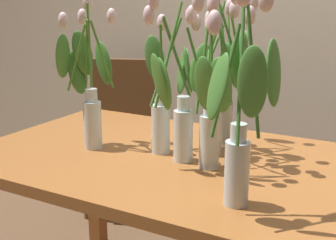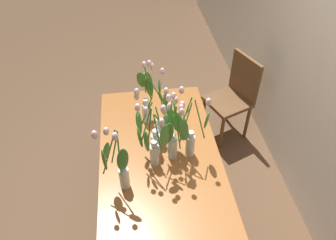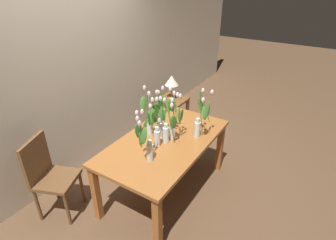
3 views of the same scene
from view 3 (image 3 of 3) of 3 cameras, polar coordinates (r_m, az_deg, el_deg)
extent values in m
plane|color=brown|center=(3.51, -0.61, -14.44)|extent=(18.00, 18.00, 0.00)
cube|color=beige|center=(3.59, -18.58, 10.22)|extent=(9.00, 0.10, 2.70)
cube|color=#A3602D|center=(3.06, -0.68, -4.57)|extent=(1.60, 0.90, 0.04)
cube|color=#A3602D|center=(2.68, -2.24, -21.20)|extent=(0.07, 0.07, 0.70)
cube|color=#A3602D|center=(3.68, 10.81, -5.70)|extent=(0.07, 0.07, 0.70)
cube|color=#A3602D|center=(3.06, -14.85, -14.59)|extent=(0.07, 0.07, 0.70)
cube|color=#A3602D|center=(3.96, 0.37, -2.41)|extent=(0.07, 0.07, 0.70)
cylinder|color=silver|center=(3.05, 0.94, -2.31)|extent=(0.07, 0.07, 0.18)
cylinder|color=silver|center=(2.99, 0.96, -0.42)|extent=(0.04, 0.04, 0.05)
cylinder|color=silver|center=(3.06, 0.94, -2.79)|extent=(0.06, 0.06, 0.11)
cylinder|color=#478433|center=(2.91, 1.54, 2.31)|extent=(0.03, 0.04, 0.33)
ellipsoid|color=silver|center=(2.84, 1.99, 5.28)|extent=(0.04, 0.04, 0.06)
ellipsoid|color=#4C8E38|center=(2.97, 2.38, 1.25)|extent=(0.09, 0.05, 0.18)
cylinder|color=#478433|center=(2.98, 1.16, 2.56)|extent=(0.10, 0.05, 0.29)
ellipsoid|color=silver|center=(2.96, 1.34, 5.59)|extent=(0.04, 0.04, 0.06)
ellipsoid|color=#4C8E38|center=(3.01, 0.75, 3.10)|extent=(0.07, 0.08, 0.18)
cylinder|color=#478433|center=(2.89, 1.81, 2.14)|extent=(0.01, 0.09, 0.33)
ellipsoid|color=silver|center=(2.79, 2.58, 5.02)|extent=(0.04, 0.04, 0.06)
ellipsoid|color=#4C8E38|center=(2.92, 2.78, 0.93)|extent=(0.08, 0.05, 0.17)
cylinder|color=#478433|center=(2.93, -0.37, 1.96)|extent=(0.06, 0.11, 0.26)
ellipsoid|color=silver|center=(2.88, -1.58, 4.51)|extent=(0.04, 0.04, 0.06)
ellipsoid|color=#4C8E38|center=(2.92, -1.23, 1.38)|extent=(0.09, 0.08, 0.18)
cylinder|color=silver|center=(3.14, -3.83, -1.41)|extent=(0.07, 0.07, 0.18)
cylinder|color=silver|center=(3.08, -3.90, 0.44)|extent=(0.04, 0.04, 0.05)
cylinder|color=silver|center=(3.15, -3.81, -1.88)|extent=(0.06, 0.06, 0.11)
cylinder|color=#56933D|center=(2.95, -3.95, 2.79)|extent=(0.08, 0.07, 0.34)
ellipsoid|color=silver|center=(2.84, -4.01, 5.52)|extent=(0.04, 0.04, 0.06)
ellipsoid|color=#4C8E38|center=(2.95, -3.31, 1.08)|extent=(0.08, 0.10, 0.18)
cylinder|color=#56933D|center=(3.05, -4.44, 3.54)|extent=(0.05, 0.09, 0.32)
ellipsoid|color=silver|center=(3.02, -4.94, 6.71)|extent=(0.04, 0.04, 0.06)
ellipsoid|color=#4C8E38|center=(3.08, -5.24, 3.41)|extent=(0.10, 0.06, 0.18)
cylinder|color=#56933D|center=(2.96, -3.58, 2.05)|extent=(0.07, 0.10, 0.25)
ellipsoid|color=silver|center=(2.85, -3.29, 3.94)|extent=(0.04, 0.04, 0.06)
ellipsoid|color=#4C8E38|center=(2.95, -2.79, 1.12)|extent=(0.08, 0.09, 0.18)
cylinder|color=#56933D|center=(3.01, -2.89, 2.99)|extent=(0.06, 0.09, 0.30)
ellipsoid|color=silver|center=(2.94, -2.02, 5.73)|extent=(0.04, 0.04, 0.06)
ellipsoid|color=#4C8E38|center=(3.05, -2.10, 2.68)|extent=(0.07, 0.07, 0.18)
cylinder|color=silver|center=(2.98, -0.45, -3.10)|extent=(0.07, 0.07, 0.18)
cylinder|color=silver|center=(2.92, -0.46, -1.18)|extent=(0.04, 0.04, 0.05)
cylinder|color=silver|center=(2.99, -0.45, -3.59)|extent=(0.06, 0.06, 0.11)
cylinder|color=#478433|center=(2.80, 0.18, 0.75)|extent=(0.07, 0.11, 0.28)
ellipsoid|color=silver|center=(2.68, 0.79, 3.03)|extent=(0.04, 0.04, 0.06)
ellipsoid|color=#4C8E38|center=(2.80, 1.08, -0.36)|extent=(0.10, 0.07, 0.18)
cylinder|color=#478433|center=(2.79, 0.25, 1.26)|extent=(0.05, 0.11, 0.33)
ellipsoid|color=silver|center=(2.68, 0.91, 4.09)|extent=(0.04, 0.04, 0.06)
ellipsoid|color=#4C8E38|center=(2.82, 1.19, -0.47)|extent=(0.10, 0.06, 0.18)
cylinder|color=#478433|center=(2.90, -0.61, 1.46)|extent=(0.07, 0.06, 0.26)
ellipsoid|color=silver|center=(2.88, -0.74, 4.15)|extent=(0.04, 0.04, 0.06)
ellipsoid|color=#4C8E38|center=(2.95, -1.27, 1.33)|extent=(0.07, 0.09, 0.18)
cylinder|color=silver|center=(2.92, -2.29, -3.87)|extent=(0.07, 0.07, 0.18)
cylinder|color=silver|center=(2.86, -2.33, -1.93)|extent=(0.04, 0.04, 0.05)
cylinder|color=silver|center=(2.93, -2.28, -4.36)|extent=(0.06, 0.06, 0.11)
cylinder|color=#3D752D|center=(2.80, -3.10, 0.38)|extent=(0.03, 0.06, 0.26)
ellipsoid|color=silver|center=(2.74, -3.73, 2.87)|extent=(0.04, 0.04, 0.06)
ellipsoid|color=#427F33|center=(2.78, -4.05, 0.24)|extent=(0.10, 0.05, 0.18)
cylinder|color=#3D752D|center=(2.84, -2.34, 1.18)|extent=(0.09, 0.06, 0.29)
ellipsoid|color=silver|center=(2.82, -2.36, 4.34)|extent=(0.04, 0.04, 0.06)
ellipsoid|color=#427F33|center=(2.90, -2.85, 0.70)|extent=(0.08, 0.09, 0.17)
cylinder|color=#3D752D|center=(2.84, -2.84, 1.12)|extent=(0.07, 0.09, 0.28)
ellipsoid|color=silver|center=(2.82, -3.30, 4.22)|extent=(0.04, 0.04, 0.06)
ellipsoid|color=#427F33|center=(2.89, -3.63, 0.40)|extent=(0.08, 0.09, 0.18)
cylinder|color=silver|center=(2.71, -3.84, -6.75)|extent=(0.07, 0.07, 0.18)
cylinder|color=silver|center=(2.65, -3.92, -4.72)|extent=(0.04, 0.04, 0.05)
cylinder|color=silver|center=(2.73, -3.82, -7.26)|extent=(0.06, 0.06, 0.11)
cylinder|color=#478433|center=(2.54, -4.98, -2.91)|extent=(0.11, 0.02, 0.26)
ellipsoid|color=silver|center=(2.43, -6.00, -0.74)|extent=(0.04, 0.04, 0.06)
ellipsoid|color=#427F33|center=(2.49, -5.11, -3.36)|extent=(0.05, 0.09, 0.18)
cylinder|color=#478433|center=(2.61, -5.30, -1.70)|extent=(0.01, 0.13, 0.26)
ellipsoid|color=silver|center=(2.58, -6.55, 1.44)|extent=(0.04, 0.04, 0.06)
ellipsoid|color=#427F33|center=(2.64, -6.35, -2.35)|extent=(0.11, 0.03, 0.18)
cylinder|color=#478433|center=(2.56, -4.75, -1.70)|extent=(0.04, 0.05, 0.34)
ellipsoid|color=silver|center=(2.48, -5.44, 1.64)|extent=(0.04, 0.04, 0.06)
ellipsoid|color=#427F33|center=(2.55, -5.66, -2.38)|extent=(0.10, 0.08, 0.18)
cylinder|color=#478433|center=(2.56, -5.21, -2.38)|extent=(0.08, 0.07, 0.27)
ellipsoid|color=silver|center=(2.48, -6.39, 0.24)|extent=(0.04, 0.04, 0.06)
ellipsoid|color=#427F33|center=(2.57, -5.89, -4.07)|extent=(0.08, 0.08, 0.18)
cylinder|color=silver|center=(3.09, 6.14, -1.97)|extent=(0.07, 0.07, 0.18)
cylinder|color=silver|center=(3.04, 6.25, -0.10)|extent=(0.04, 0.04, 0.05)
cylinder|color=silver|center=(3.11, 6.11, -2.44)|extent=(0.06, 0.06, 0.11)
cylinder|color=#3D752D|center=(2.99, 6.83, 2.94)|extent=(0.06, 0.02, 0.34)
ellipsoid|color=silver|center=(2.93, 7.33, 6.12)|extent=(0.04, 0.04, 0.06)
ellipsoid|color=#4C8E38|center=(3.03, 6.88, 3.28)|extent=(0.05, 0.10, 0.18)
cylinder|color=#3D752D|center=(2.95, 7.78, 2.70)|extent=(0.05, 0.12, 0.34)
ellipsoid|color=silver|center=(2.87, 9.23, 5.76)|extent=(0.04, 0.04, 0.06)
ellipsoid|color=#4C8E38|center=(2.98, 8.60, 2.52)|extent=(0.08, 0.04, 0.17)
cylinder|color=#3D752D|center=(2.94, 6.84, 1.89)|extent=(0.05, 0.07, 0.28)
ellipsoid|color=silver|center=(2.84, 7.40, 4.18)|extent=(0.04, 0.04, 0.06)
ellipsoid|color=#4C8E38|center=(2.92, 7.72, 1.58)|extent=(0.09, 0.08, 0.17)
cylinder|color=silver|center=(3.08, -1.67, -1.99)|extent=(0.07, 0.07, 0.18)
cylinder|color=silver|center=(3.02, -1.70, -0.11)|extent=(0.04, 0.04, 0.05)
cylinder|color=silver|center=(3.09, -1.66, -2.46)|extent=(0.06, 0.06, 0.11)
cylinder|color=#478433|center=(2.98, -2.07, 2.80)|extent=(0.03, 0.06, 0.32)
ellipsoid|color=silver|center=(2.93, -2.38, 5.81)|extent=(0.04, 0.04, 0.06)
ellipsoid|color=#427F33|center=(3.02, -2.90, 2.21)|extent=(0.09, 0.09, 0.18)
cylinder|color=#478433|center=(3.00, -1.39, 3.23)|extent=(0.11, 0.04, 0.32)
ellipsoid|color=silver|center=(2.98, -1.12, 6.64)|extent=(0.04, 0.04, 0.06)
ellipsoid|color=#427F33|center=(3.05, -1.68, 3.35)|extent=(0.05, 0.11, 0.18)
cylinder|color=#478433|center=(2.96, -0.55, 3.07)|extent=(0.09, 0.08, 0.35)
ellipsoid|color=silver|center=(2.90, 0.49, 6.43)|extent=(0.04, 0.04, 0.06)
ellipsoid|color=#427F33|center=(3.01, 0.01, 3.00)|extent=(0.06, 0.10, 0.18)
cube|color=brown|center=(3.20, -22.32, -11.46)|extent=(0.52, 0.52, 0.04)
cylinder|color=brown|center=(3.38, -17.59, -13.26)|extent=(0.04, 0.04, 0.43)
cylinder|color=brown|center=(3.17, -20.33, -17.17)|extent=(0.04, 0.04, 0.43)
cylinder|color=brown|center=(3.53, -22.63, -12.20)|extent=(0.04, 0.04, 0.43)
cylinder|color=brown|center=(3.33, -25.63, -15.80)|extent=(0.04, 0.04, 0.43)
cube|color=brown|center=(3.15, -25.98, -7.32)|extent=(0.38, 0.18, 0.46)
cube|color=brown|center=(4.50, 0.89, 4.22)|extent=(0.44, 0.44, 0.04)
cube|color=brown|center=(4.39, 1.69, -0.46)|extent=(0.04, 0.04, 0.51)
cube|color=brown|center=(4.69, 4.05, 1.46)|extent=(0.04, 0.04, 0.51)
cube|color=brown|center=(4.57, -2.41, 0.77)|extent=(0.04, 0.04, 0.51)
cube|color=brown|center=(4.86, 0.11, 2.56)|extent=(0.04, 0.04, 0.51)
cylinder|color=olive|center=(4.51, 0.74, 4.64)|extent=(0.12, 0.12, 0.02)
cylinder|color=olive|center=(4.46, 0.74, 6.03)|extent=(0.02, 0.02, 0.22)
cone|color=#F2E5C6|center=(4.39, 0.76, 8.32)|extent=(0.22, 0.22, 0.16)
cylinder|color=beige|center=(4.35, 0.71, 4.13)|extent=(0.06, 0.06, 0.07)
camera|label=1|loc=(3.01, 28.61, 3.19)|focal=47.55mm
camera|label=2|loc=(3.96, 15.96, 30.02)|focal=34.16mm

